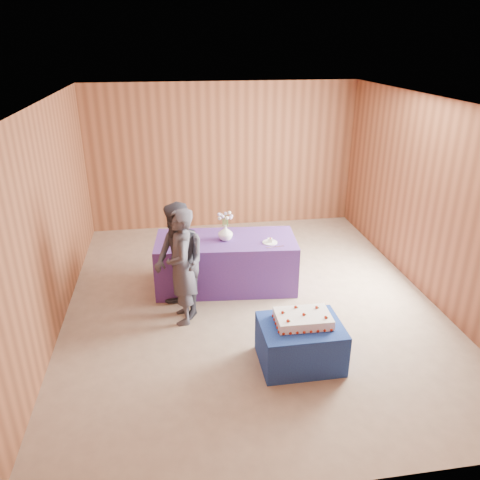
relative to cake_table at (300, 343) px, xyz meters
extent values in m
plane|color=gray|center=(-0.31, 1.40, -0.25)|extent=(6.00, 6.00, 0.00)
cube|color=brown|center=(-0.31, 4.40, 1.10)|extent=(5.00, 0.04, 2.70)
cube|color=brown|center=(-0.31, -1.60, 1.10)|extent=(5.00, 0.04, 2.70)
cube|color=brown|center=(-2.81, 1.40, 1.10)|extent=(0.04, 6.00, 2.70)
cube|color=brown|center=(2.19, 1.40, 1.10)|extent=(0.04, 6.00, 2.70)
cube|color=white|center=(-0.31, 1.40, 2.45)|extent=(5.00, 6.00, 0.04)
cube|color=#1B4796|center=(0.00, 0.00, 0.00)|extent=(0.90, 0.71, 0.50)
cube|color=#572E80|center=(-0.59, 1.91, 0.12)|extent=(2.07, 1.08, 0.75)
cube|color=white|center=(0.02, 0.03, 0.30)|extent=(0.61, 0.41, 0.11)
sphere|color=#9B1E0B|center=(-0.28, -0.16, 0.27)|extent=(0.03, 0.03, 0.03)
sphere|color=#9B1E0B|center=(0.32, -0.18, 0.27)|extent=(0.03, 0.03, 0.03)
sphere|color=#9B1E0B|center=(-0.27, 0.23, 0.27)|extent=(0.03, 0.03, 0.03)
sphere|color=#9B1E0B|center=(0.33, 0.22, 0.27)|extent=(0.03, 0.03, 0.03)
sphere|color=#9B1E0B|center=(-0.16, -0.07, 0.38)|extent=(0.04, 0.04, 0.04)
cone|color=#166121|center=(-0.13, -0.07, 0.37)|extent=(0.01, 0.02, 0.02)
sphere|color=#9B1E0B|center=(0.18, 0.12, 0.38)|extent=(0.04, 0.04, 0.04)
cone|color=#166121|center=(0.21, 0.12, 0.37)|extent=(0.01, 0.02, 0.02)
sphere|color=#9B1E0B|center=(0.02, 0.03, 0.38)|extent=(0.04, 0.04, 0.04)
cone|color=#166121|center=(0.05, 0.03, 0.37)|extent=(0.01, 0.02, 0.02)
imported|color=white|center=(-0.60, 1.88, 0.61)|extent=(0.26, 0.26, 0.22)
cylinder|color=#346C2B|center=(-0.56, 1.88, 0.79)|extent=(0.01, 0.01, 0.15)
sphere|color=#C5ADE0|center=(-0.51, 1.88, 0.86)|extent=(0.05, 0.05, 0.05)
cylinder|color=#346C2B|center=(-0.57, 1.90, 0.79)|extent=(0.01, 0.01, 0.15)
sphere|color=white|center=(-0.53, 1.94, 0.86)|extent=(0.05, 0.05, 0.05)
cylinder|color=#346C2B|center=(-0.59, 1.92, 0.79)|extent=(0.01, 0.01, 0.15)
sphere|color=#C5ADE0|center=(-0.58, 1.97, 0.86)|extent=(0.05, 0.05, 0.05)
cylinder|color=#346C2B|center=(-0.62, 1.91, 0.79)|extent=(0.01, 0.01, 0.15)
sphere|color=white|center=(-0.64, 1.96, 0.86)|extent=(0.05, 0.05, 0.05)
cylinder|color=#346C2B|center=(-0.63, 1.89, 0.79)|extent=(0.01, 0.01, 0.15)
sphere|color=#C5ADE0|center=(-0.68, 1.91, 0.86)|extent=(0.05, 0.05, 0.05)
cylinder|color=#346C2B|center=(-0.63, 1.87, 0.79)|extent=(0.01, 0.01, 0.15)
sphere|color=white|center=(-0.68, 1.85, 0.86)|extent=(0.05, 0.05, 0.05)
cylinder|color=#346C2B|center=(-0.62, 1.85, 0.79)|extent=(0.01, 0.01, 0.15)
sphere|color=#C5ADE0|center=(-0.64, 1.81, 0.86)|extent=(0.05, 0.05, 0.05)
cylinder|color=#346C2B|center=(-0.59, 1.85, 0.79)|extent=(0.01, 0.01, 0.15)
sphere|color=white|center=(-0.58, 1.79, 0.86)|extent=(0.05, 0.05, 0.05)
cylinder|color=#346C2B|center=(-0.57, 1.86, 0.79)|extent=(0.01, 0.01, 0.15)
sphere|color=#C5ADE0|center=(-0.53, 1.82, 0.86)|extent=(0.05, 0.05, 0.05)
cylinder|color=#6051A3|center=(-1.24, 2.02, 0.51)|extent=(0.35, 0.35, 0.02)
cylinder|color=white|center=(0.01, 1.68, 0.51)|extent=(0.24, 0.24, 0.01)
cube|color=white|center=(0.01, 1.68, 0.54)|extent=(0.07, 0.07, 0.06)
sphere|color=#9B1E0B|center=(0.01, 1.66, 0.58)|extent=(0.02, 0.02, 0.02)
cube|color=#B9B9BE|center=(0.04, 1.53, 0.50)|extent=(0.26, 0.05, 0.00)
imported|color=#3B3944|center=(-1.25, 1.09, 0.51)|extent=(0.38, 0.57, 1.52)
imported|color=#34333E|center=(-1.27, 1.21, 0.52)|extent=(0.85, 0.93, 1.54)
camera|label=1|loc=(-1.34, -4.18, 3.13)|focal=35.00mm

